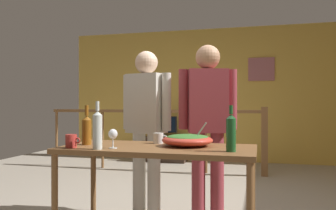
{
  "coord_description": "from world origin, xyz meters",
  "views": [
    {
      "loc": [
        0.7,
        -3.56,
        1.12
      ],
      "look_at": [
        -0.09,
        -0.58,
        1.11
      ],
      "focal_mm": 37.11,
      "sensor_mm": 36.0,
      "label": 1
    }
  ],
  "objects_px": {
    "flat_screen_tv": "(163,125)",
    "mug_white": "(159,138)",
    "person_standing_right": "(208,117)",
    "wine_bottle_green": "(231,132)",
    "wine_bottle_amber": "(87,129)",
    "tv_console": "(164,149)",
    "salad_bowl": "(187,139)",
    "serving_table": "(158,156)",
    "stair_railing": "(187,129)",
    "framed_picture": "(261,69)",
    "wine_glass": "(113,135)",
    "person_standing_left": "(146,119)",
    "wine_bottle_clear": "(97,129)",
    "mug_red": "(71,141)"
  },
  "relations": [
    {
      "from": "flat_screen_tv",
      "to": "mug_white",
      "type": "relative_size",
      "value": 4.35
    },
    {
      "from": "framed_picture",
      "to": "flat_screen_tv",
      "type": "bearing_deg",
      "value": -170.12
    },
    {
      "from": "wine_bottle_amber",
      "to": "person_standing_right",
      "type": "bearing_deg",
      "value": 36.15
    },
    {
      "from": "wine_bottle_clear",
      "to": "person_standing_right",
      "type": "bearing_deg",
      "value": 52.66
    },
    {
      "from": "framed_picture",
      "to": "mug_red",
      "type": "bearing_deg",
      "value": -108.25
    },
    {
      "from": "mug_white",
      "to": "person_standing_right",
      "type": "distance_m",
      "value": 0.59
    },
    {
      "from": "wine_bottle_green",
      "to": "flat_screen_tv",
      "type": "bearing_deg",
      "value": 112.05
    },
    {
      "from": "flat_screen_tv",
      "to": "wine_bottle_amber",
      "type": "bearing_deg",
      "value": -83.89
    },
    {
      "from": "wine_bottle_amber",
      "to": "wine_bottle_clear",
      "type": "xyz_separation_m",
      "value": [
        0.22,
        -0.25,
        0.02
      ]
    },
    {
      "from": "stair_railing",
      "to": "mug_white",
      "type": "xyz_separation_m",
      "value": [
        0.32,
        -2.72,
        0.12
      ]
    },
    {
      "from": "tv_console",
      "to": "person_standing_left",
      "type": "height_order",
      "value": "person_standing_left"
    },
    {
      "from": "person_standing_left",
      "to": "wine_bottle_clear",
      "type": "bearing_deg",
      "value": 100.95
    },
    {
      "from": "framed_picture",
      "to": "wine_bottle_green",
      "type": "bearing_deg",
      "value": -92.99
    },
    {
      "from": "mug_white",
      "to": "wine_bottle_amber",
      "type": "bearing_deg",
      "value": -156.56
    },
    {
      "from": "framed_picture",
      "to": "tv_console",
      "type": "bearing_deg",
      "value": -171.07
    },
    {
      "from": "wine_glass",
      "to": "person_standing_left",
      "type": "xyz_separation_m",
      "value": [
        -0.01,
        0.84,
        0.09
      ]
    },
    {
      "from": "serving_table",
      "to": "stair_railing",
      "type": "bearing_deg",
      "value": 97.29
    },
    {
      "from": "wine_glass",
      "to": "person_standing_left",
      "type": "bearing_deg",
      "value": 90.52
    },
    {
      "from": "person_standing_left",
      "to": "tv_console",
      "type": "bearing_deg",
      "value": -61.42
    },
    {
      "from": "wine_bottle_green",
      "to": "wine_bottle_clear",
      "type": "height_order",
      "value": "wine_bottle_clear"
    },
    {
      "from": "salad_bowl",
      "to": "tv_console",
      "type": "bearing_deg",
      "value": 108.28
    },
    {
      "from": "wine_bottle_green",
      "to": "serving_table",
      "type": "bearing_deg",
      "value": 165.78
    },
    {
      "from": "wine_bottle_green",
      "to": "wine_bottle_amber",
      "type": "distance_m",
      "value": 1.21
    },
    {
      "from": "framed_picture",
      "to": "stair_railing",
      "type": "bearing_deg",
      "value": -133.84
    },
    {
      "from": "person_standing_left",
      "to": "serving_table",
      "type": "bearing_deg",
      "value": 131.78
    },
    {
      "from": "serving_table",
      "to": "salad_bowl",
      "type": "relative_size",
      "value": 3.71
    },
    {
      "from": "mug_white",
      "to": "stair_railing",
      "type": "bearing_deg",
      "value": 96.71
    },
    {
      "from": "stair_railing",
      "to": "mug_red",
      "type": "height_order",
      "value": "stair_railing"
    },
    {
      "from": "framed_picture",
      "to": "person_standing_left",
      "type": "xyz_separation_m",
      "value": [
        -1.13,
        -3.53,
        -0.81
      ]
    },
    {
      "from": "wine_bottle_amber",
      "to": "mug_red",
      "type": "xyz_separation_m",
      "value": [
        -0.02,
        -0.21,
        -0.08
      ]
    },
    {
      "from": "tv_console",
      "to": "mug_white",
      "type": "bearing_deg",
      "value": -75.15
    },
    {
      "from": "tv_console",
      "to": "wine_bottle_green",
      "type": "bearing_deg",
      "value": -68.1
    },
    {
      "from": "tv_console",
      "to": "salad_bowl",
      "type": "bearing_deg",
      "value": -71.72
    },
    {
      "from": "wine_bottle_green",
      "to": "mug_red",
      "type": "relative_size",
      "value": 2.7
    },
    {
      "from": "framed_picture",
      "to": "stair_railing",
      "type": "xyz_separation_m",
      "value": [
        -1.19,
        -1.24,
        -1.08
      ]
    },
    {
      "from": "flat_screen_tv",
      "to": "mug_red",
      "type": "distance_m",
      "value": 4.11
    },
    {
      "from": "mug_white",
      "to": "wine_glass",
      "type": "bearing_deg",
      "value": -121.36
    },
    {
      "from": "stair_railing",
      "to": "flat_screen_tv",
      "type": "height_order",
      "value": "stair_railing"
    },
    {
      "from": "serving_table",
      "to": "wine_bottle_clear",
      "type": "relative_size",
      "value": 4.25
    },
    {
      "from": "salad_bowl",
      "to": "wine_glass",
      "type": "height_order",
      "value": "salad_bowl"
    },
    {
      "from": "framed_picture",
      "to": "wine_glass",
      "type": "distance_m",
      "value": 4.59
    },
    {
      "from": "salad_bowl",
      "to": "wine_bottle_green",
      "type": "bearing_deg",
      "value": -33.29
    },
    {
      "from": "tv_console",
      "to": "serving_table",
      "type": "relative_size",
      "value": 0.58
    },
    {
      "from": "framed_picture",
      "to": "flat_screen_tv",
      "type": "distance_m",
      "value": 2.16
    },
    {
      "from": "stair_railing",
      "to": "person_standing_left",
      "type": "bearing_deg",
      "value": -88.37
    },
    {
      "from": "wine_bottle_green",
      "to": "person_standing_left",
      "type": "height_order",
      "value": "person_standing_left"
    },
    {
      "from": "tv_console",
      "to": "wine_bottle_clear",
      "type": "xyz_separation_m",
      "value": [
        0.64,
        -4.16,
        0.7
      ]
    },
    {
      "from": "wine_bottle_green",
      "to": "wine_bottle_amber",
      "type": "height_order",
      "value": "wine_bottle_green"
    },
    {
      "from": "wine_bottle_amber",
      "to": "wine_bottle_clear",
      "type": "bearing_deg",
      "value": -48.1
    },
    {
      "from": "framed_picture",
      "to": "person_standing_right",
      "type": "relative_size",
      "value": 0.29
    }
  ]
}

